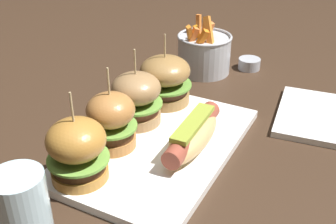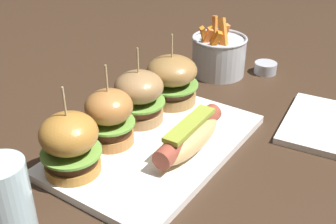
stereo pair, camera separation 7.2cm
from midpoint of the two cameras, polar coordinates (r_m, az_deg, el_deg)
The scene contains 10 objects.
ground_plane at distance 0.72m, azimuth 1.24°, elevation -5.02°, with size 3.00×3.00×0.00m, color #382619.
platter_main at distance 0.71m, azimuth 1.24°, elevation -4.55°, with size 0.36×0.24×0.01m, color white.
hot_dog at distance 0.68m, azimuth 5.93°, elevation -3.35°, with size 0.17×0.06×0.05m.
slider_far_left at distance 0.63m, azimuth -9.98°, elevation -4.32°, with size 0.09×0.09×0.14m.
slider_center_left at distance 0.69m, azimuth -4.99°, elevation -0.74°, with size 0.08×0.08×0.14m.
slider_center_right at distance 0.75m, azimuth -1.20°, elevation 2.08°, with size 0.09×0.09×0.14m.
slider_far_right at distance 0.81m, azimuth 3.05°, elevation 4.37°, with size 0.10×0.10×0.14m.
fries_bucket at distance 0.98m, azimuth 8.96°, elevation 7.64°, with size 0.13×0.13×0.14m.
sauce_ramekin at distance 1.02m, azimuth 15.07°, elevation 5.80°, with size 0.05×0.05×0.03m.
water_glass at distance 0.55m, azimuth -17.60°, elevation -11.80°, with size 0.06×0.06×0.12m, color silver.
Camera 2 is at (-0.48, -0.35, 0.41)m, focal length 44.96 mm.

